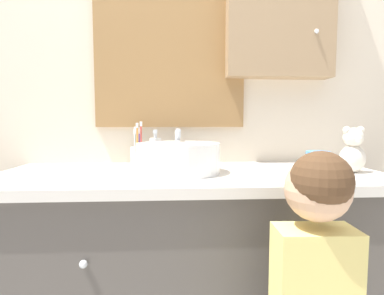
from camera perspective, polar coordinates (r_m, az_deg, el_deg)
The scene contains 7 objects.
wall_back at distance 1.49m, azimuth 0.16°, elevation 16.22°, with size 3.20×0.18×2.50m.
vanity_counter at distance 1.29m, azimuth -0.21°, elevation -22.34°, with size 1.48×0.58×0.79m.
sink_basin at distance 1.15m, azimuth -2.59°, elevation -1.84°, with size 0.32×0.37×0.17m.
toothbrush_holder at distance 1.37m, azimuth -10.33°, elevation -1.13°, with size 0.06×0.06×0.20m.
soap_dispenser at distance 1.35m, azimuth -6.96°, elevation -0.67°, with size 0.05×0.05×0.16m.
teddy_bear at distance 1.30m, azimuth 28.28°, elevation -0.57°, with size 0.10×0.08×0.18m.
drinking_cup at distance 1.05m, azimuth 22.81°, elevation -3.34°, with size 0.08×0.08×0.10m, color #4789D1.
Camera 1 is at (-0.06, -0.83, 0.99)m, focal length 28.00 mm.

